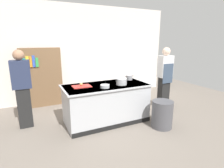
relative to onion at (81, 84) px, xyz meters
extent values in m
plane|color=slate|center=(0.56, -0.11, -0.96)|extent=(10.00, 10.00, 0.00)
cube|color=silver|center=(0.56, 1.99, 0.54)|extent=(6.40, 0.12, 3.00)
cube|color=#B7BABF|center=(0.56, -0.11, -0.51)|extent=(1.90, 0.90, 0.90)
cube|color=#B7BABF|center=(0.56, -0.11, -0.07)|extent=(1.98, 0.98, 0.03)
cube|color=black|center=(0.56, -0.56, -0.91)|extent=(1.90, 0.01, 0.10)
cube|color=red|center=(0.00, -0.03, -0.05)|extent=(0.40, 0.28, 0.02)
sphere|color=tan|center=(0.00, 0.00, 0.00)|extent=(0.07, 0.07, 0.07)
cylinder|color=#B7BABF|center=(0.89, -0.24, 0.02)|extent=(0.25, 0.25, 0.14)
cube|color=black|center=(0.75, -0.24, 0.07)|extent=(0.04, 0.02, 0.01)
cube|color=black|center=(1.03, -0.24, 0.07)|extent=(0.04, 0.02, 0.01)
cylinder|color=#99999E|center=(1.32, 0.12, 0.00)|extent=(0.16, 0.16, 0.12)
cube|color=black|center=(1.22, 0.12, 0.05)|extent=(0.04, 0.02, 0.01)
cube|color=black|center=(1.42, 0.12, 0.05)|extent=(0.04, 0.02, 0.01)
cylinder|color=#B7BABF|center=(0.43, -0.34, -0.02)|extent=(0.20, 0.20, 0.07)
cylinder|color=#4C4C51|center=(1.55, -0.94, -0.65)|extent=(0.46, 0.46, 0.61)
cube|color=black|center=(2.41, 0.00, -0.51)|extent=(0.28, 0.20, 0.90)
cube|color=silver|center=(2.41, 0.00, 0.24)|extent=(0.38, 0.24, 0.60)
sphere|color=beige|center=(2.41, 0.00, 0.65)|extent=(0.22, 0.22, 0.22)
cube|color=#38475B|center=(2.41, -0.12, 0.06)|extent=(0.34, 0.02, 0.54)
cube|color=black|center=(-1.19, 0.41, -0.51)|extent=(0.28, 0.20, 0.90)
cube|color=#27304C|center=(-1.19, 0.41, 0.24)|extent=(0.38, 0.24, 0.60)
sphere|color=#A87A5B|center=(-1.19, 0.41, 0.65)|extent=(0.22, 0.22, 0.22)
cube|color=brown|center=(-0.69, 1.69, -0.11)|extent=(1.10, 0.28, 1.70)
cube|color=teal|center=(-1.12, 1.53, 0.36)|extent=(0.09, 0.03, 0.24)
cube|color=yellow|center=(-1.03, 1.53, 0.38)|extent=(0.08, 0.03, 0.30)
cube|color=orange|center=(-0.94, 1.53, 0.38)|extent=(0.06, 0.03, 0.29)
cube|color=#3351B7|center=(-0.87, 1.53, 0.39)|extent=(0.07, 0.03, 0.32)
cube|color=green|center=(-0.79, 1.53, 0.36)|extent=(0.07, 0.03, 0.25)
camera|label=1|loc=(-1.04, -3.74, 0.95)|focal=28.37mm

